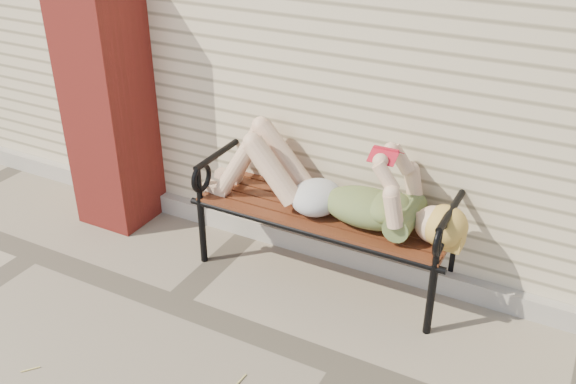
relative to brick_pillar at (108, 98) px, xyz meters
The scene contains 6 objects.
ground 2.62m from the brick_pillar, 18.06° to the right, with size 80.00×80.00×0.00m, color gray.
house_wall 3.26m from the brick_pillar, 44.37° to the left, with size 8.00×4.00×3.00m, color beige.
foundation_strip 2.49m from the brick_pillar, ahead, with size 8.00×0.10×0.15m, color #ABA49B.
brick_pillar is the anchor object (origin of this frame).
garden_bench 1.81m from the brick_pillar, ahead, with size 1.88×0.75×1.22m.
reading_woman 1.82m from the brick_pillar, ahead, with size 1.77×0.40×0.56m.
Camera 1 is at (0.98, -2.60, 2.67)m, focal length 40.00 mm.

